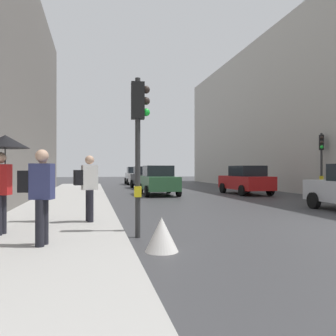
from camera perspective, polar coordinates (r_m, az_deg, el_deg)
name	(u,v)px	position (r m, az deg, el deg)	size (l,w,h in m)	color
sidewalk_kerb	(65,208)	(13.54, -16.76, -6.45)	(3.44, 40.00, 0.16)	#A8A5A0
building_facade_right	(326,115)	(31.13, 24.83, 7.94)	(12.00, 34.46, 11.87)	#B2ADA3
traffic_light_mid_street	(321,153)	(20.74, 24.15, 2.30)	(0.37, 0.44, 3.55)	#2D2D2D
traffic_light_near_left	(139,127)	(7.92, -4.88, 6.73)	(0.44, 0.26, 3.65)	#2D2D2D
car_dark_suv	(146,177)	(27.66, -3.72, -1.57)	(2.20, 4.29, 1.76)	black
car_red_sedan	(246,180)	(21.66, 12.81, -1.96)	(2.16, 4.27, 1.76)	red
car_white_compact	(136,176)	(34.62, -5.41, -1.28)	(2.09, 4.24, 1.76)	silver
car_green_estate	(158,180)	(20.55, -1.60, -2.07)	(2.04, 4.21, 1.76)	#2D6038
pedestrian_with_umbrella	(4,156)	(8.16, -25.65, 1.76)	(1.00, 1.00, 2.14)	black
pedestrian_with_black_backpack	(88,184)	(9.40, -13.18, -2.63)	(0.65, 0.41, 1.77)	black
pedestrian_with_grey_backpack	(40,191)	(6.75, -20.58, -3.61)	(0.65, 0.41, 1.77)	black
pedestrian_in_dark_coat	(43,185)	(9.79, -20.12, -2.71)	(0.44, 0.36, 1.77)	black
warning_sign_triangle	(162,234)	(6.63, -1.06, -10.97)	(0.64, 0.64, 0.65)	silver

